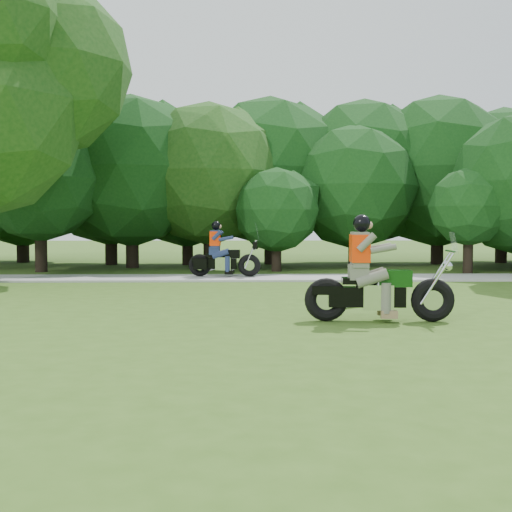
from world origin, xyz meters
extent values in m
plane|color=#365618|center=(0.00, 0.00, 0.00)|extent=(100.00, 100.00, 0.00)
cube|color=gray|center=(0.00, 8.00, 0.03)|extent=(60.00, 2.20, 0.06)
cylinder|color=black|center=(5.15, 14.86, 0.90)|extent=(0.52, 0.52, 1.80)
sphere|color=#103712|center=(5.15, 14.86, 3.85)|extent=(6.31, 6.31, 6.31)
cylinder|color=black|center=(-12.49, 16.37, 0.90)|extent=(0.53, 0.53, 1.80)
sphere|color=#103712|center=(-12.49, 16.37, 3.93)|extent=(6.54, 6.54, 6.54)
cylinder|color=black|center=(1.33, 12.97, 0.77)|extent=(0.44, 0.44, 1.54)
sphere|color=#103712|center=(1.33, 12.97, 3.10)|extent=(4.81, 4.81, 4.81)
cylinder|color=black|center=(4.69, 9.93, 0.70)|extent=(0.33, 0.33, 1.39)
sphere|color=#103712|center=(4.69, 9.93, 2.27)|extent=(2.69, 2.69, 2.69)
cylinder|color=black|center=(8.15, 15.59, 0.90)|extent=(0.49, 0.49, 1.80)
sphere|color=#103712|center=(8.15, 15.59, 3.71)|extent=(5.87, 5.87, 5.87)
cylinder|color=black|center=(2.11, 15.12, 0.90)|extent=(0.51, 0.51, 1.80)
sphere|color=#103712|center=(2.11, 15.12, 3.80)|extent=(6.15, 6.15, 6.15)
cylinder|color=black|center=(-10.04, 10.97, 0.90)|extent=(0.42, 0.42, 1.80)
sphere|color=#103712|center=(-10.04, 10.97, 3.23)|extent=(4.39, 4.39, 4.39)
cylinder|color=black|center=(-5.21, 14.52, 0.77)|extent=(0.44, 0.44, 1.55)
sphere|color=#103712|center=(-5.21, 14.52, 3.12)|extent=(4.84, 4.84, 4.84)
cylinder|color=black|center=(-4.23, 12.92, 0.90)|extent=(0.47, 0.47, 1.80)
sphere|color=#1A4614|center=(-4.23, 12.92, 3.58)|extent=(5.49, 5.49, 5.49)
cylinder|color=black|center=(-1.81, 14.91, 0.90)|extent=(0.51, 0.51, 1.80)
sphere|color=#103712|center=(-1.81, 14.91, 3.82)|extent=(6.22, 6.22, 6.22)
cylinder|color=black|center=(-7.19, 12.96, 0.90)|extent=(0.49, 0.49, 1.80)
sphere|color=#103712|center=(-7.19, 12.96, 3.69)|extent=(5.82, 5.82, 5.82)
cylinder|color=black|center=(-8.35, 14.73, 0.90)|extent=(0.49, 0.49, 1.80)
sphere|color=#103712|center=(-8.35, 14.73, 3.71)|extent=(5.88, 5.88, 5.88)
cylinder|color=black|center=(-1.77, 10.97, 0.59)|extent=(0.35, 0.35, 1.19)
sphere|color=#103712|center=(-1.77, 10.97, 2.17)|extent=(3.02, 3.02, 3.02)
sphere|color=#1A4614|center=(-8.74, 7.30, 6.20)|extent=(5.12, 5.12, 5.12)
torus|color=black|center=(-1.54, -0.50, 0.38)|extent=(0.77, 0.26, 0.76)
torus|color=black|center=(0.30, -0.62, 0.38)|extent=(0.77, 0.26, 0.76)
cube|color=black|center=(-0.84, -0.55, 0.44)|extent=(1.34, 0.34, 0.35)
cube|color=silver|center=(-0.66, -0.56, 0.44)|extent=(0.54, 0.40, 0.44)
cube|color=black|center=(-0.36, -0.58, 0.76)|extent=(0.58, 0.36, 0.28)
cube|color=black|center=(-0.99, -0.54, 0.72)|extent=(0.59, 0.38, 0.11)
cylinder|color=silver|center=(0.35, -0.62, 0.76)|extent=(0.59, 0.08, 0.90)
cylinder|color=silver|center=(0.60, -0.64, 1.23)|extent=(0.08, 0.70, 0.04)
cube|color=#515444|center=(-0.99, -0.54, 0.87)|extent=(0.35, 0.43, 0.26)
cube|color=#515444|center=(-0.97, -0.54, 1.26)|extent=(0.31, 0.47, 0.61)
cube|color=#FF3305|center=(-0.97, -0.54, 1.28)|extent=(0.35, 0.52, 0.48)
sphere|color=black|center=(-0.94, -0.54, 1.72)|extent=(0.30, 0.30, 0.30)
torus|color=black|center=(-4.31, 8.24, 0.41)|extent=(0.71, 0.26, 0.70)
torus|color=black|center=(-2.77, 8.10, 0.41)|extent=(0.71, 0.26, 0.70)
cube|color=black|center=(-3.73, 8.18, 0.46)|extent=(1.13, 0.34, 0.32)
cube|color=silver|center=(-3.57, 8.17, 0.46)|extent=(0.51, 0.38, 0.40)
cube|color=black|center=(-3.33, 8.15, 0.76)|extent=(0.54, 0.35, 0.26)
cube|color=black|center=(-3.85, 8.20, 0.72)|extent=(0.55, 0.37, 0.10)
cylinder|color=silver|center=(-2.73, 8.09, 0.76)|extent=(0.40, 0.08, 0.90)
cylinder|color=silver|center=(-2.57, 8.08, 1.19)|extent=(0.09, 0.64, 0.04)
cube|color=black|center=(-4.28, 8.02, 0.46)|extent=(0.43, 0.16, 0.34)
cube|color=black|center=(-4.24, 8.45, 0.46)|extent=(0.43, 0.16, 0.34)
cube|color=navy|center=(-3.85, 8.20, 0.86)|extent=(0.33, 0.40, 0.24)
cube|color=navy|center=(-3.83, 8.19, 1.22)|extent=(0.30, 0.44, 0.56)
cube|color=#FF3305|center=(-3.83, 8.19, 1.24)|extent=(0.33, 0.48, 0.44)
sphere|color=black|center=(-3.80, 8.19, 1.64)|extent=(0.28, 0.28, 0.28)
camera|label=1|loc=(-3.04, -11.63, 1.73)|focal=45.00mm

